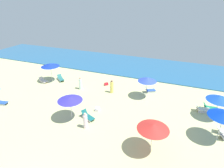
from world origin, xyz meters
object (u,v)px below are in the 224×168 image
at_px(umbrella_4, 50,65).
at_px(beachgoer_2, 112,87).
at_px(umbrella_2, 147,79).
at_px(cooler_box_1, 106,84).
at_px(lounge_chair_4_1, 43,81).
at_px(beachgoer_1, 85,121).
at_px(lounge_chair_2_0, 150,90).
at_px(lounge_chair_4_0, 61,79).
at_px(beach_ball_0, 66,98).
at_px(cooler_box_2, 97,109).
at_px(beachgoer_0, 81,84).
at_px(umbrella_0, 224,114).
at_px(lounge_chair_0_0, 224,132).
at_px(lounge_chair_6_0, 88,116).
at_px(lounge_chair_1_1, 202,109).
at_px(umbrella_6, 70,99).
at_px(lounge_chair_5_0, 1,102).
at_px(umbrella_3, 153,127).
at_px(lounge_chair_1_0, 210,107).
at_px(umbrella_1, 220,98).

bearing_deg(umbrella_4, beachgoer_2, -0.52).
distance_m(umbrella_2, beachgoer_2, 4.39).
xyz_separation_m(umbrella_4, cooler_box_1, (7.40, 1.58, -2.21)).
bearing_deg(lounge_chair_4_1, beachgoer_1, -105.33).
relative_size(lounge_chair_2_0, lounge_chair_4_0, 0.88).
bearing_deg(beach_ball_0, cooler_box_2, -11.14).
height_order(beachgoer_0, beachgoer_1, beachgoer_0).
bearing_deg(lounge_chair_2_0, lounge_chair_4_1, 69.76).
relative_size(umbrella_0, lounge_chair_0_0, 2.01).
height_order(umbrella_0, lounge_chair_0_0, umbrella_0).
height_order(lounge_chair_4_0, lounge_chair_6_0, lounge_chair_6_0).
distance_m(umbrella_4, lounge_chair_6_0, 10.70).
xyz_separation_m(lounge_chair_1_1, umbrella_6, (-11.62, -5.88, 1.91)).
height_order(beachgoer_1, cooler_box_2, beachgoer_1).
bearing_deg(lounge_chair_5_0, beachgoer_0, -54.46).
bearing_deg(lounge_chair_0_0, lounge_chair_5_0, 107.88).
bearing_deg(umbrella_3, umbrella_4, 152.60).
bearing_deg(beachgoer_2, cooler_box_2, 82.25).
relative_size(umbrella_2, lounge_chair_4_0, 1.60).
xyz_separation_m(umbrella_4, lounge_chair_6_0, (8.67, -5.89, -2.11)).
bearing_deg(lounge_chair_0_0, lounge_chair_2_0, 63.08).
relative_size(umbrella_3, lounge_chair_4_0, 1.61).
distance_m(lounge_chair_1_0, lounge_chair_2_0, 6.67).
relative_size(lounge_chair_1_1, lounge_chair_6_0, 0.99).
bearing_deg(umbrella_4, lounge_chair_4_1, -144.89).
xyz_separation_m(umbrella_2, lounge_chair_5_0, (-14.20, -7.32, -2.02)).
height_order(lounge_chair_1_0, umbrella_4, umbrella_4).
distance_m(umbrella_0, lounge_chair_1_0, 5.26).
relative_size(umbrella_2, lounge_chair_4_1, 1.66).
relative_size(lounge_chair_6_0, cooler_box_1, 3.09).
bearing_deg(beachgoer_1, lounge_chair_1_0, 128.39).
relative_size(lounge_chair_2_0, umbrella_6, 0.58).
bearing_deg(lounge_chair_2_0, beachgoer_0, 75.85).
xyz_separation_m(lounge_chair_1_1, lounge_chair_6_0, (-10.22, -5.34, -0.01)).
distance_m(umbrella_1, beachgoer_0, 15.16).
height_order(lounge_chair_5_0, umbrella_6, umbrella_6).
relative_size(cooler_box_1, cooler_box_2, 0.87).
height_order(beach_ball_0, cooler_box_1, cooler_box_1).
height_order(lounge_chair_0_0, umbrella_1, umbrella_1).
xyz_separation_m(lounge_chair_2_0, cooler_box_1, (-5.76, -0.10, -0.12)).
relative_size(umbrella_2, umbrella_6, 1.05).
relative_size(umbrella_1, beachgoer_2, 1.47).
height_order(lounge_chair_0_0, beachgoer_2, beachgoer_2).
bearing_deg(lounge_chair_2_0, umbrella_2, 141.70).
distance_m(umbrella_0, beachgoer_1, 11.12).
xyz_separation_m(lounge_chair_2_0, lounge_chair_6_0, (-4.48, -7.57, -0.01)).
distance_m(lounge_chair_2_0, beachgoer_2, 4.68).
height_order(umbrella_3, lounge_chair_5_0, umbrella_3).
bearing_deg(umbrella_3, cooler_box_2, 150.04).
xyz_separation_m(umbrella_2, cooler_box_1, (-5.55, 1.30, -2.11)).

